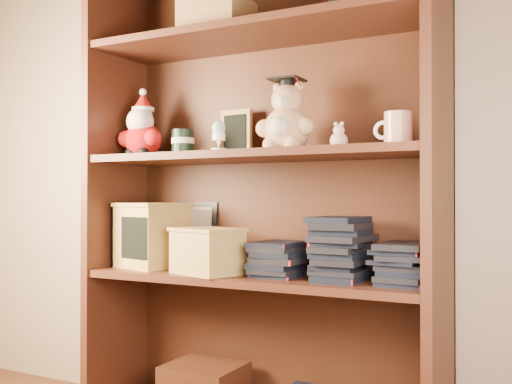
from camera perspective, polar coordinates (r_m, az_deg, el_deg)
bookcase at (r=2.01m, az=0.61°, el=-1.19°), size 1.20×0.35×1.60m
shelf_lower at (r=1.98m, az=0.00°, el=-8.21°), size 1.14×0.33×0.02m
shelf_upper at (r=1.97m, az=0.00°, el=3.43°), size 1.14×0.33×0.02m
santa_plush at (r=2.23m, az=-10.82°, el=5.72°), size 0.18×0.13×0.26m
teachers_tin at (r=2.12m, az=-6.97°, el=4.72°), size 0.08×0.08×0.09m
chalkboard_plaque at (r=2.14m, az=-1.89°, el=5.56°), size 0.13×0.07×0.16m
egg_cup at (r=1.96m, az=-3.58°, el=5.45°), size 0.05×0.05×0.10m
grad_teddy_bear at (r=1.92m, az=2.89°, el=6.62°), size 0.20×0.17×0.24m
pink_figurine at (r=1.85m, az=7.89°, el=5.08°), size 0.06×0.06×0.09m
teacher_mug at (r=1.80m, az=13.31°, el=5.82°), size 0.11×0.08×0.10m
certificate_frame at (r=2.26m, az=-5.90°, el=-3.94°), size 0.19×0.05×0.23m
treats_box at (r=2.19m, az=-9.81°, el=-4.03°), size 0.26×0.26×0.23m
pencils_box at (r=1.99m, az=-4.68°, el=-5.58°), size 0.27×0.23×0.15m
book_stack_left at (r=1.93m, az=2.37°, el=-6.35°), size 0.14×0.20×0.11m
book_stack_mid at (r=1.85m, az=8.11°, el=-5.60°), size 0.14×0.20×0.18m
book_stack_right at (r=1.80m, az=13.86°, el=-6.51°), size 0.14×0.20×0.13m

